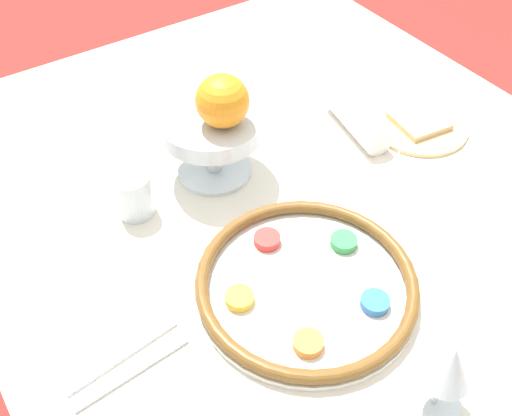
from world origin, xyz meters
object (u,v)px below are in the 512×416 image
object	(u,v)px
seder_plate	(306,284)
fruit_stand	(212,131)
wine_glass	(449,367)
bread_plate	(419,124)
cup_near	(133,195)
orange_fruit	(222,101)
napkin_roll	(357,120)

from	to	relation	value
seder_plate	fruit_stand	bearing A→B (deg)	-4.43
wine_glass	bread_plate	world-z (taller)	wine_glass
bread_plate	cup_near	distance (m)	0.56
seder_plate	wine_glass	bearing A→B (deg)	-173.20
orange_fruit	napkin_roll	distance (m)	0.31
orange_fruit	napkin_roll	bearing A→B (deg)	-94.61
fruit_stand	orange_fruit	distance (m)	0.08
seder_plate	napkin_roll	xyz separation A→B (m)	(0.25, -0.31, 0.01)
seder_plate	cup_near	bearing A→B (deg)	25.35
seder_plate	napkin_roll	world-z (taller)	napkin_roll
orange_fruit	bread_plate	size ratio (longest dim) A/B	0.46
wine_glass	orange_fruit	size ratio (longest dim) A/B	1.45
seder_plate	orange_fruit	bearing A→B (deg)	-6.35
fruit_stand	bread_plate	world-z (taller)	fruit_stand
cup_near	fruit_stand	bearing A→B (deg)	-85.71
bread_plate	cup_near	world-z (taller)	cup_near
orange_fruit	bread_plate	world-z (taller)	orange_fruit
seder_plate	fruit_stand	size ratio (longest dim) A/B	1.82
seder_plate	wine_glass	distance (m)	0.24
orange_fruit	cup_near	xyz separation A→B (m)	(0.02, 0.17, -0.13)
seder_plate	napkin_roll	size ratio (longest dim) A/B	1.91
wine_glass	fruit_stand	bearing A→B (deg)	0.47
fruit_stand	cup_near	world-z (taller)	fruit_stand
bread_plate	cup_near	size ratio (longest dim) A/B	2.45
wine_glass	bread_plate	bearing A→B (deg)	-42.75
wine_glass	seder_plate	bearing A→B (deg)	6.80
wine_glass	cup_near	size ratio (longest dim) A/B	1.63
wine_glass	bread_plate	xyz separation A→B (m)	(0.42, -0.39, -0.08)
seder_plate	wine_glass	world-z (taller)	wine_glass
bread_plate	seder_plate	bearing A→B (deg)	114.59
napkin_roll	orange_fruit	bearing A→B (deg)	85.39
seder_plate	cup_near	xyz separation A→B (m)	(0.29, 0.14, 0.02)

